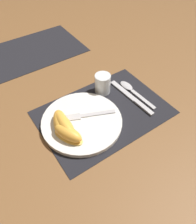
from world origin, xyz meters
name	(u,v)px	position (x,y,z in m)	size (l,w,h in m)	color
ground_plane	(104,113)	(0.00, 0.00, 0.00)	(3.00, 3.00, 0.00)	brown
placemat	(104,112)	(0.00, 0.00, 0.00)	(0.46, 0.32, 0.00)	black
placemat_far	(34,50)	(-0.04, 0.53, 0.00)	(0.46, 0.32, 0.00)	black
plate	(82,122)	(-0.09, 0.00, 0.01)	(0.28, 0.28, 0.02)	white
juice_glass	(103,85)	(0.06, 0.09, 0.04)	(0.06, 0.06, 0.08)	silver
knife	(132,98)	(0.13, 0.00, 0.01)	(0.03, 0.23, 0.01)	#BCBCC1
spoon	(131,89)	(0.16, 0.04, 0.01)	(0.04, 0.19, 0.01)	#BCBCC1
fork	(83,116)	(-0.08, 0.01, 0.02)	(0.19, 0.10, 0.00)	#BCBCC1
citrus_wedge_0	(61,123)	(-0.16, 0.02, 0.04)	(0.08, 0.12, 0.04)	#F7C656
citrus_wedge_1	(65,126)	(-0.16, -0.01, 0.04)	(0.05, 0.13, 0.05)	#F7C656
citrus_wedge_2	(68,134)	(-0.16, -0.04, 0.04)	(0.09, 0.11, 0.04)	#F7C656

